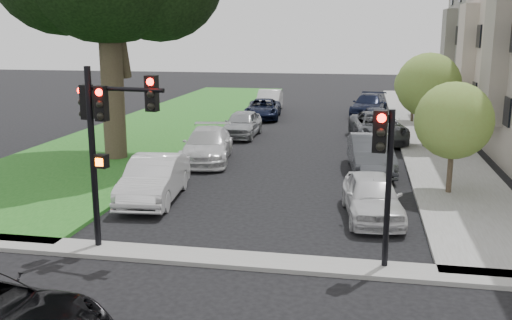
% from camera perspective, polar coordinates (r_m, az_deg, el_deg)
% --- Properties ---
extents(ground, '(140.00, 140.00, 0.00)m').
position_cam_1_polar(ground, '(12.98, -4.20, -13.49)').
color(ground, black).
rests_on(ground, ground).
extents(grass_strip, '(8.00, 44.00, 0.12)m').
position_cam_1_polar(grass_strip, '(37.68, -8.15, 3.91)').
color(grass_strip, '#1D5C1A').
rests_on(grass_strip, ground).
extents(sidewalk_right, '(3.50, 44.00, 0.12)m').
position_cam_1_polar(sidewalk_right, '(35.89, 16.45, 3.08)').
color(sidewalk_right, gray).
rests_on(sidewalk_right, ground).
extents(sidewalk_cross, '(60.00, 1.00, 0.12)m').
position_cam_1_polar(sidewalk_cross, '(14.73, -2.19, -9.93)').
color(sidewalk_cross, gray).
rests_on(sidewalk_cross, ground).
extents(house_d, '(7.70, 7.55, 15.97)m').
position_cam_1_polar(house_d, '(42.81, 24.00, 13.24)').
color(house_d, gray).
rests_on(house_d, ground).
extents(small_tree_a, '(2.71, 2.71, 4.06)m').
position_cam_1_polar(small_tree_a, '(21.07, 19.16, 3.74)').
color(small_tree_a, '#3E2F21').
rests_on(small_tree_a, ground).
extents(small_tree_b, '(3.17, 3.17, 4.76)m').
position_cam_1_polar(small_tree_b, '(29.49, 16.87, 7.17)').
color(small_tree_b, '#3E2F21').
rests_on(small_tree_b, ground).
extents(small_tree_c, '(2.45, 2.45, 3.68)m').
position_cam_1_polar(small_tree_c, '(37.86, 15.50, 7.26)').
color(small_tree_c, '#3E2F21').
rests_on(small_tree_c, ground).
extents(traffic_signal_main, '(2.39, 0.63, 4.88)m').
position_cam_1_polar(traffic_signal_main, '(15.14, -14.83, 3.32)').
color(traffic_signal_main, black).
rests_on(traffic_signal_main, ground).
extents(traffic_signal_secondary, '(0.52, 0.42, 3.97)m').
position_cam_1_polar(traffic_signal_secondary, '(13.77, 12.67, 0.00)').
color(traffic_signal_secondary, black).
rests_on(traffic_signal_secondary, ground).
extents(car_parked_0, '(2.16, 4.31, 1.41)m').
position_cam_1_polar(car_parked_0, '(18.22, 11.53, -3.56)').
color(car_parked_0, silver).
rests_on(car_parked_0, ground).
extents(car_parked_1, '(2.10, 4.80, 1.53)m').
position_cam_1_polar(car_parked_1, '(24.16, 11.39, 0.59)').
color(car_parked_1, '#3F4247').
rests_on(car_parked_1, ground).
extents(car_parked_2, '(3.35, 5.86, 1.54)m').
position_cam_1_polar(car_parked_2, '(31.09, 12.09, 3.24)').
color(car_parked_2, '#3F4247').
rests_on(car_parked_2, ground).
extents(car_parked_3, '(2.23, 4.28, 1.39)m').
position_cam_1_polar(car_parked_3, '(34.56, 12.04, 4.04)').
color(car_parked_3, black).
rests_on(car_parked_3, ground).
extents(car_parked_4, '(2.84, 5.39, 1.49)m').
position_cam_1_polar(car_parked_4, '(40.72, 11.23, 5.42)').
color(car_parked_4, black).
rests_on(car_parked_4, ground).
extents(car_parked_5, '(2.09, 4.78, 1.53)m').
position_cam_1_polar(car_parked_5, '(20.00, -10.14, -1.87)').
color(car_parked_5, silver).
rests_on(car_parked_5, ground).
extents(car_parked_6, '(2.81, 5.34, 1.48)m').
position_cam_1_polar(car_parked_6, '(25.78, -4.89, 1.49)').
color(car_parked_6, silver).
rests_on(car_parked_6, ground).
extents(car_parked_7, '(1.74, 4.30, 1.46)m').
position_cam_1_polar(car_parked_7, '(31.79, -1.39, 3.65)').
color(car_parked_7, '#999BA0').
rests_on(car_parked_7, ground).
extents(car_parked_8, '(2.63, 4.97, 1.33)m').
position_cam_1_polar(car_parked_8, '(38.53, 0.70, 5.14)').
color(car_parked_8, black).
rests_on(car_parked_8, ground).
extents(car_parked_9, '(1.91, 4.79, 1.55)m').
position_cam_1_polar(car_parked_9, '(42.27, 1.35, 5.96)').
color(car_parked_9, silver).
rests_on(car_parked_9, ground).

